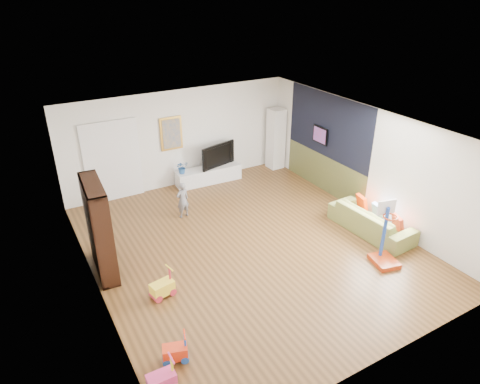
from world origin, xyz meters
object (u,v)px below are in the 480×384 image
bookshelf (99,229)px  sofa (371,221)px  media_console (209,175)px  basketball_hoop (389,235)px

bookshelf → sofa: bookshelf is taller
sofa → bookshelf: bearing=71.3°
media_console → bookshelf: size_ratio=0.99×
media_console → basketball_hoop: bearing=-72.9°
sofa → basketball_hoop: (-0.66, -1.06, 0.39)m
media_console → bookshelf: bearing=-140.8°
bookshelf → basketball_hoop: (5.07, -2.66, -0.28)m
media_console → bookshelf: bookshelf is taller
bookshelf → basketball_hoop: 5.74m
bookshelf → sofa: (5.73, -1.61, -0.67)m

